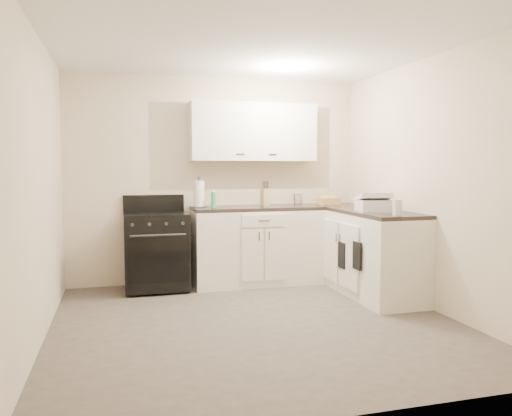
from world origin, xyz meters
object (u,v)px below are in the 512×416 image
object	(u,v)px
stove	(156,250)
paper_towel	(199,194)
countertop_grill	(374,206)
knife_block	(265,197)
wicker_basket	(329,201)

from	to	relation	value
stove	paper_towel	bearing A→B (deg)	7.03
countertop_grill	knife_block	bearing A→B (deg)	141.34
stove	knife_block	world-z (taller)	knife_block
knife_block	wicker_basket	distance (m)	0.84
stove	knife_block	distance (m)	1.46
knife_block	countertop_grill	xyz separation A→B (m)	(0.91, -1.04, -0.04)
stove	knife_block	size ratio (longest dim) A/B	4.08
paper_towel	wicker_basket	bearing A→B (deg)	0.50
knife_block	wicker_basket	size ratio (longest dim) A/B	0.80
stove	countertop_grill	bearing A→B (deg)	-23.15
stove	paper_towel	world-z (taller)	paper_towel
countertop_grill	paper_towel	bearing A→B (deg)	159.84
stove	wicker_basket	xyz separation A→B (m)	(2.17, 0.08, 0.52)
paper_towel	countertop_grill	distance (m)	2.01
knife_block	paper_towel	distance (m)	0.82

